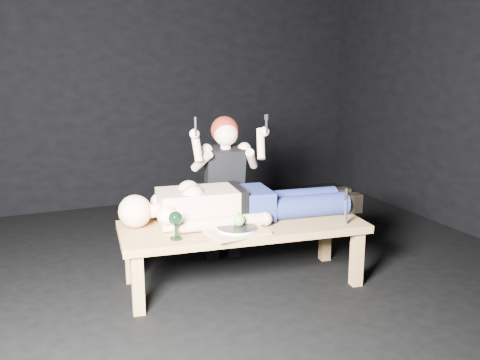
{
  "coord_description": "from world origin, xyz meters",
  "views": [
    {
      "loc": [
        -1.22,
        -3.2,
        1.57
      ],
      "look_at": [
        0.16,
        0.1,
        0.75
      ],
      "focal_mm": 39.61,
      "sensor_mm": 36.0,
      "label": 1
    }
  ],
  "objects_px": {
    "table": "(243,254)",
    "carving_knife": "(346,206)",
    "lying_man": "(246,199)",
    "kneeling_woman": "(223,186)",
    "goblet": "(176,225)",
    "serving_tray": "(236,231)"
  },
  "relations": [
    {
      "from": "table",
      "to": "carving_knife",
      "type": "xyz_separation_m",
      "value": [
        0.65,
        -0.29,
        0.35
      ]
    },
    {
      "from": "lying_man",
      "to": "kneeling_woman",
      "type": "xyz_separation_m",
      "value": [
        -0.01,
        0.43,
        -0.0
      ]
    },
    {
      "from": "table",
      "to": "kneeling_woman",
      "type": "distance_m",
      "value": 0.65
    },
    {
      "from": "kneeling_woman",
      "to": "goblet",
      "type": "bearing_deg",
      "value": -121.71
    },
    {
      "from": "serving_tray",
      "to": "lying_man",
      "type": "bearing_deg",
      "value": 56.1
    },
    {
      "from": "table",
      "to": "lying_man",
      "type": "distance_m",
      "value": 0.39
    },
    {
      "from": "kneeling_woman",
      "to": "carving_knife",
      "type": "relative_size",
      "value": 4.65
    },
    {
      "from": "carving_knife",
      "to": "kneeling_woman",
      "type": "bearing_deg",
      "value": 132.01
    },
    {
      "from": "table",
      "to": "serving_tray",
      "type": "distance_m",
      "value": 0.32
    },
    {
      "from": "lying_man",
      "to": "goblet",
      "type": "bearing_deg",
      "value": -151.54
    },
    {
      "from": "lying_man",
      "to": "kneeling_woman",
      "type": "bearing_deg",
      "value": 97.79
    },
    {
      "from": "lying_man",
      "to": "goblet",
      "type": "height_order",
      "value": "lying_man"
    },
    {
      "from": "goblet",
      "to": "lying_man",
      "type": "bearing_deg",
      "value": 22.39
    },
    {
      "from": "table",
      "to": "lying_man",
      "type": "bearing_deg",
      "value": 62.61
    },
    {
      "from": "table",
      "to": "serving_tray",
      "type": "height_order",
      "value": "serving_tray"
    },
    {
      "from": "serving_tray",
      "to": "table",
      "type": "bearing_deg",
      "value": 55.85
    },
    {
      "from": "kneeling_woman",
      "to": "serving_tray",
      "type": "relative_size",
      "value": 3.13
    },
    {
      "from": "lying_man",
      "to": "serving_tray",
      "type": "relative_size",
      "value": 4.9
    },
    {
      "from": "goblet",
      "to": "carving_knife",
      "type": "relative_size",
      "value": 0.72
    },
    {
      "from": "carving_knife",
      "to": "table",
      "type": "bearing_deg",
      "value": 161.99
    },
    {
      "from": "goblet",
      "to": "carving_knife",
      "type": "xyz_separation_m",
      "value": [
        1.17,
        -0.15,
        0.04
      ]
    },
    {
      "from": "kneeling_woman",
      "to": "lying_man",
      "type": "bearing_deg",
      "value": -79.35
    }
  ]
}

